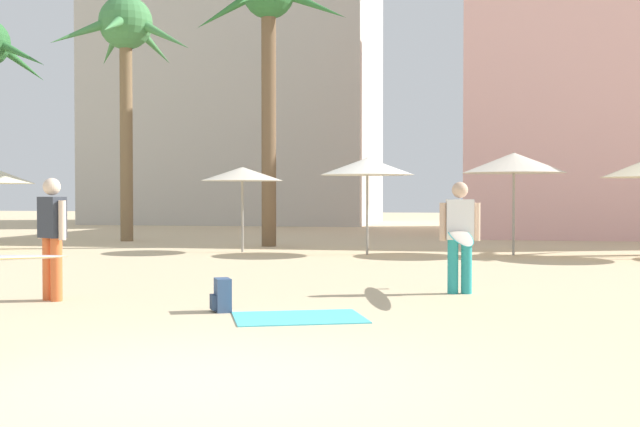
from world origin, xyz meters
name	(u,v)px	position (x,y,z in m)	size (l,w,h in m)	color
ground	(204,381)	(0.00, 0.00, 0.00)	(120.00, 120.00, 0.00)	beige
palm_tree_far_left	(268,24)	(-3.75, 16.15, 6.28)	(4.44, 4.49, 7.92)	brown
palm_tree_right	(126,42)	(-8.83, 17.81, 6.29)	(4.31, 4.80, 7.74)	brown
cafe_umbrella_2	(242,174)	(-3.82, 13.80, 2.00)	(2.10, 2.10, 2.18)	gray
cafe_umbrella_4	(367,167)	(-0.56, 13.55, 2.16)	(2.30, 2.30, 2.37)	gray
cafe_umbrella_5	(514,163)	(2.95, 14.04, 2.24)	(2.49, 2.49, 2.49)	gray
beach_towel	(299,317)	(0.02, 3.32, 0.01)	(1.53, 1.10, 0.01)	#4CC6D6
backpack	(222,296)	(-1.04, 3.64, 0.20)	(0.33, 0.35, 0.42)	#395178
person_far_left	(460,233)	(1.84, 6.01, 0.90)	(0.61, 2.66, 1.66)	teal
person_mid_right	(52,233)	(-3.68, 4.21, 0.93)	(0.57, 0.38, 1.70)	orange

